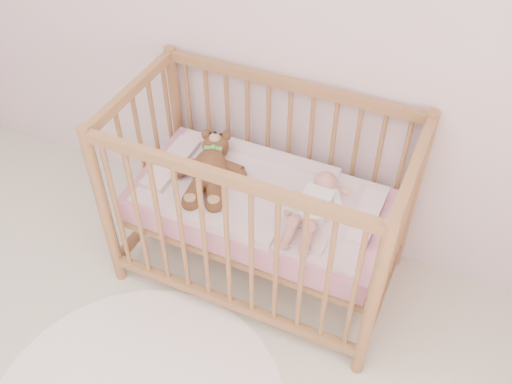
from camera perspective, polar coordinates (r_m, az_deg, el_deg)
The scene contains 5 objects.
crib at distance 2.73m, azimuth 0.43°, elevation -1.14°, with size 1.36×0.76×1.00m, color #A47345, non-canonical shape.
mattress at distance 2.74m, azimuth 0.43°, elevation -1.37°, with size 1.22×0.62×0.13m, color pink.
blanket at distance 2.69m, azimuth 0.44°, elevation -0.24°, with size 1.10×0.58×0.06m, color pink, non-canonical shape.
baby at distance 2.55m, azimuth 5.87°, elevation -1.08°, with size 0.25×0.51×0.12m, color white, non-canonical shape.
teddy_bear at distance 2.70m, azimuth -4.69°, elevation 2.34°, with size 0.37×0.53×0.15m, color brown, non-canonical shape.
Camera 1 is at (1.04, -0.16, 2.44)m, focal length 40.00 mm.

